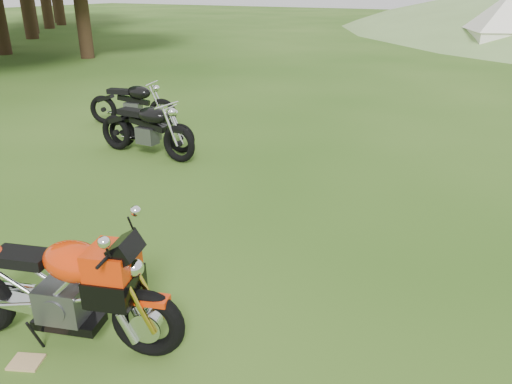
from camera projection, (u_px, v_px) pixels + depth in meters
The scene contains 8 objects.
ground at pixel (242, 256), 5.68m from camera, with size 120.00×120.00×0.00m, color #22470F.
treeline at pixel (64, 42), 26.75m from camera, with size 28.00×32.00×14.00m, color black, non-canonical shape.
sport_motorcycle at pixel (57, 281), 4.09m from camera, with size 2.06×0.51×1.23m, color red, non-canonical shape.
plywood_board at pixel (26, 362), 4.08m from camera, with size 0.25×0.20×0.02m, color tan.
vintage_moto_a at pixel (150, 126), 9.16m from camera, with size 1.71×0.40×0.90m, color black, non-canonical shape.
vintage_moto_b at pixel (132, 102), 10.71m from camera, with size 1.95×0.45×1.03m, color black, non-canonical shape.
vintage_moto_c at pixel (145, 127), 8.80m from camera, with size 2.02×0.47×1.06m, color black, non-canonical shape.
tent_left at pixel (509, 21), 22.46m from camera, with size 3.05×3.05×2.64m, color white, non-canonical shape.
Camera 1 is at (2.55, -4.25, 2.87)m, focal length 35.00 mm.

